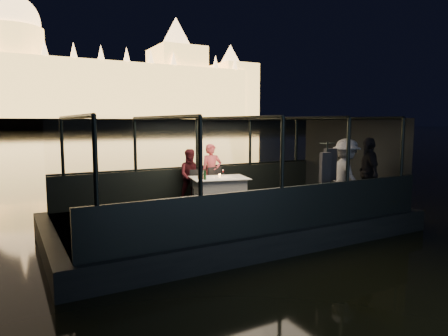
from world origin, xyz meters
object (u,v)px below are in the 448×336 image
dining_table_central (219,192)px  chair_port_right (218,186)px  person_man_maroon (191,175)px  chair_port_left (201,188)px  passenger_stripe (346,178)px  wine_bottle (205,174)px  passenger_dark (368,176)px  person_woman_coral (212,174)px  coat_stand (326,179)px

dining_table_central → chair_port_right: size_ratio=1.53×
chair_port_right → person_man_maroon: person_man_maroon is taller
chair_port_left → person_man_maroon: 0.48m
passenger_stripe → wine_bottle: passenger_stripe is taller
person_man_maroon → passenger_stripe: passenger_stripe is taller
chair_port_right → person_man_maroon: 0.79m
chair_port_left → chair_port_right: 0.53m
dining_table_central → passenger_dark: (3.10, -2.12, 0.47)m
chair_port_right → person_woman_coral: size_ratio=0.59×
chair_port_left → passenger_stripe: passenger_stripe is taller
passenger_stripe → wine_bottle: bearing=72.8°
coat_stand → person_woman_coral: coat_stand is taller
dining_table_central → chair_port_left: size_ratio=1.60×
dining_table_central → passenger_stripe: bearing=-41.3°
dining_table_central → coat_stand: coat_stand is taller
person_woman_coral → wine_bottle: (-0.72, -1.05, 0.17)m
dining_table_central → person_man_maroon: person_man_maroon is taller
chair_port_left → passenger_dark: (3.41, -2.62, 0.40)m
coat_stand → passenger_stripe: size_ratio=0.97×
passenger_stripe → coat_stand: bearing=118.4°
person_man_maroon → passenger_dark: passenger_dark is taller
person_woman_coral → person_man_maroon: 0.62m
dining_table_central → coat_stand: 2.80m
chair_port_left → person_man_maroon: size_ratio=0.62×
wine_bottle → person_woman_coral: bearing=55.5°
passenger_stripe → passenger_dark: (0.73, -0.03, 0.00)m
coat_stand → wine_bottle: size_ratio=6.30×
chair_port_left → person_man_maroon: bearing=126.8°
dining_table_central → chair_port_left: (-0.30, 0.51, 0.06)m
dining_table_central → person_man_maroon: size_ratio=0.99×
wine_bottle → person_man_maroon: bearing=84.7°
chair_port_right → coat_stand: coat_stand is taller
person_woman_coral → person_man_maroon: bearing=-169.6°
passenger_dark → chair_port_right: bearing=-102.8°
person_man_maroon → wine_bottle: bearing=-78.9°
person_woman_coral → chair_port_left: bearing=-134.5°
passenger_dark → passenger_stripe: bearing=-63.0°
chair_port_left → chair_port_right: size_ratio=0.96×
dining_table_central → coat_stand: (1.59, -2.25, 0.51)m
chair_port_right → wine_bottle: bearing=-146.1°
chair_port_right → coat_stand: 3.11m
coat_stand → person_man_maroon: bearing=122.6°
passenger_dark → wine_bottle: passenger_dark is taller
person_woman_coral → passenger_stripe: passenger_stripe is taller
passenger_stripe → passenger_dark: 0.73m
coat_stand → wine_bottle: 2.94m
chair_port_right → wine_bottle: (-0.73, -0.70, 0.47)m
passenger_dark → coat_stand: bearing=-55.2°
chair_port_right → passenger_stripe: 3.39m
person_man_maroon → passenger_stripe: size_ratio=0.81×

